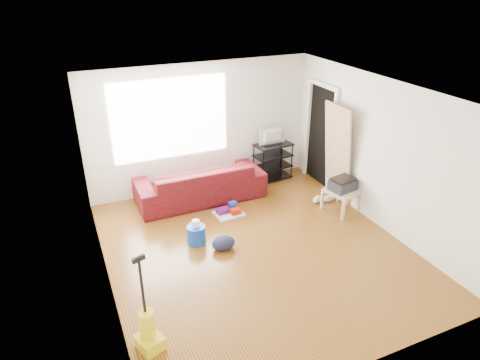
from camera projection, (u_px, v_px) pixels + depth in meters
name	position (u px, v px, depth m)	size (l,w,h in m)	color
room	(257.00, 173.00, 6.40)	(4.51, 5.01, 2.51)	#6B3008
sofa	(201.00, 199.00, 8.31)	(2.42, 0.95, 0.71)	#360208
tv_stand	(273.00, 161.00, 8.98)	(0.81, 0.52, 0.77)	black
tv	(274.00, 137.00, 8.74)	(0.58, 0.08, 0.33)	black
side_table	(342.00, 193.00, 7.75)	(0.65, 0.65, 0.43)	tan
printer	(343.00, 184.00, 7.67)	(0.49, 0.41, 0.23)	black
bucket	(197.00, 242.00, 6.96)	(0.30, 0.30, 0.30)	#113FAF
toilet_paper	(196.00, 231.00, 6.88)	(0.12, 0.12, 0.11)	white
cleaning_tray	(229.00, 211.00, 7.75)	(0.53, 0.44, 0.18)	silver
backpack	(224.00, 249.00, 6.80)	(0.38, 0.31, 0.21)	black
sneakers	(323.00, 199.00, 8.18)	(0.52, 0.27, 0.12)	silver
vacuum	(148.00, 331.00, 4.92)	(0.34, 0.37, 1.24)	yellow
door_panel	(333.00, 197.00, 8.36)	(0.04, 0.75, 1.87)	#A06D48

